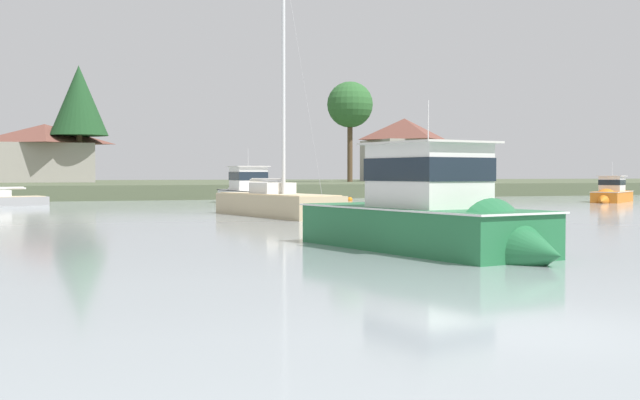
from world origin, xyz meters
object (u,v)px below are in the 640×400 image
(cruiser_white, at_px, (246,195))
(sailboat_sand, at_px, (277,210))
(mooring_buoy_orange, at_px, (350,200))
(cruiser_orange, at_px, (611,196))
(cruiser_green, at_px, (439,227))

(cruiser_white, bearing_deg, sailboat_sand, -100.11)
(sailboat_sand, distance_m, mooring_buoy_orange, 24.42)
(cruiser_white, xyz_separation_m, sailboat_sand, (-3.37, -18.91, -0.32))
(cruiser_orange, height_order, sailboat_sand, sailboat_sand)
(cruiser_orange, relative_size, cruiser_green, 0.67)
(cruiser_white, distance_m, cruiser_orange, 27.92)
(mooring_buoy_orange, bearing_deg, cruiser_green, -108.85)
(cruiser_orange, height_order, mooring_buoy_orange, cruiser_orange)
(cruiser_orange, xyz_separation_m, cruiser_green, (-31.43, -30.70, 0.24))
(mooring_buoy_orange, bearing_deg, cruiser_white, -167.76)
(cruiser_green, height_order, mooring_buoy_orange, cruiser_green)
(cruiser_green, xyz_separation_m, mooring_buoy_orange, (14.01, 41.04, -0.63))
(sailboat_sand, bearing_deg, mooring_buoy_orange, 58.92)
(cruiser_green, relative_size, mooring_buoy_orange, 20.08)
(cruiser_white, bearing_deg, mooring_buoy_orange, 12.24)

